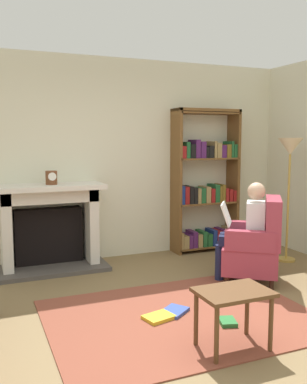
{
  "coord_description": "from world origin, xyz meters",
  "views": [
    {
      "loc": [
        -1.67,
        -3.03,
        1.62
      ],
      "look_at": [
        0.1,
        1.2,
        1.05
      ],
      "focal_mm": 39.81,
      "sensor_mm": 36.0,
      "label": 1
    }
  ],
  "objects_px": {
    "mantel_clock": "(51,178)",
    "bookshelf": "(205,185)",
    "armchair_reading": "(256,245)",
    "seated_reader": "(246,228)",
    "side_table": "(233,300)",
    "fireplace": "(49,224)",
    "floor_lamp": "(290,157)"
  },
  "relations": [
    {
      "from": "armchair_reading",
      "to": "fireplace",
      "type": "bearing_deg",
      "value": -87.6
    },
    {
      "from": "side_table",
      "to": "armchair_reading",
      "type": "bearing_deg",
      "value": 48.04
    },
    {
      "from": "armchair_reading",
      "to": "floor_lamp",
      "type": "relative_size",
      "value": 0.59
    },
    {
      "from": "seated_reader",
      "to": "bookshelf",
      "type": "bearing_deg",
      "value": -153.61
    },
    {
      "from": "fireplace",
      "to": "armchair_reading",
      "type": "distance_m",
      "value": 2.53
    },
    {
      "from": "seated_reader",
      "to": "side_table",
      "type": "xyz_separation_m",
      "value": [
        -1.04,
        -1.33,
        -0.22
      ]
    },
    {
      "from": "fireplace",
      "to": "seated_reader",
      "type": "height_order",
      "value": "seated_reader"
    },
    {
      "from": "mantel_clock",
      "to": "floor_lamp",
      "type": "distance_m",
      "value": 3.06
    },
    {
      "from": "armchair_reading",
      "to": "floor_lamp",
      "type": "height_order",
      "value": "floor_lamp"
    },
    {
      "from": "bookshelf",
      "to": "armchair_reading",
      "type": "distance_m",
      "value": 1.56
    },
    {
      "from": "mantel_clock",
      "to": "fireplace",
      "type": "bearing_deg",
      "value": 103.96
    },
    {
      "from": "bookshelf",
      "to": "armchair_reading",
      "type": "bearing_deg",
      "value": -96.1
    },
    {
      "from": "bookshelf",
      "to": "seated_reader",
      "type": "distance_m",
      "value": 1.45
    },
    {
      "from": "seated_reader",
      "to": "fireplace",
      "type": "bearing_deg",
      "value": -87.48
    },
    {
      "from": "side_table",
      "to": "floor_lamp",
      "type": "relative_size",
      "value": 0.34
    },
    {
      "from": "bookshelf",
      "to": "floor_lamp",
      "type": "distance_m",
      "value": 1.25
    },
    {
      "from": "fireplace",
      "to": "seated_reader",
      "type": "distance_m",
      "value": 2.41
    },
    {
      "from": "mantel_clock",
      "to": "seated_reader",
      "type": "height_order",
      "value": "mantel_clock"
    },
    {
      "from": "seated_reader",
      "to": "side_table",
      "type": "distance_m",
      "value": 1.7
    },
    {
      "from": "fireplace",
      "to": "mantel_clock",
      "type": "distance_m",
      "value": 0.6
    },
    {
      "from": "armchair_reading",
      "to": "side_table",
      "type": "xyz_separation_m",
      "value": [
        -1.13,
        -1.26,
        -0.03
      ]
    },
    {
      "from": "floor_lamp",
      "to": "side_table",
      "type": "bearing_deg",
      "value": -138.35
    },
    {
      "from": "seated_reader",
      "to": "floor_lamp",
      "type": "bearing_deg",
      "value": 152.01
    },
    {
      "from": "mantel_clock",
      "to": "seated_reader",
      "type": "relative_size",
      "value": 0.15
    },
    {
      "from": "mantel_clock",
      "to": "floor_lamp",
      "type": "relative_size",
      "value": 0.1
    },
    {
      "from": "fireplace",
      "to": "bookshelf",
      "type": "relative_size",
      "value": 0.66
    },
    {
      "from": "armchair_reading",
      "to": "floor_lamp",
      "type": "distance_m",
      "value": 1.41
    },
    {
      "from": "floor_lamp",
      "to": "armchair_reading",
      "type": "bearing_deg",
      "value": -148.84
    },
    {
      "from": "armchair_reading",
      "to": "seated_reader",
      "type": "xyz_separation_m",
      "value": [
        -0.09,
        0.07,
        0.2
      ]
    },
    {
      "from": "mantel_clock",
      "to": "bookshelf",
      "type": "bearing_deg",
      "value": 3.5
    },
    {
      "from": "mantel_clock",
      "to": "side_table",
      "type": "xyz_separation_m",
      "value": [
        0.93,
        -2.58,
        -0.76
      ]
    },
    {
      "from": "fireplace",
      "to": "floor_lamp",
      "type": "bearing_deg",
      "value": -16.58
    }
  ]
}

